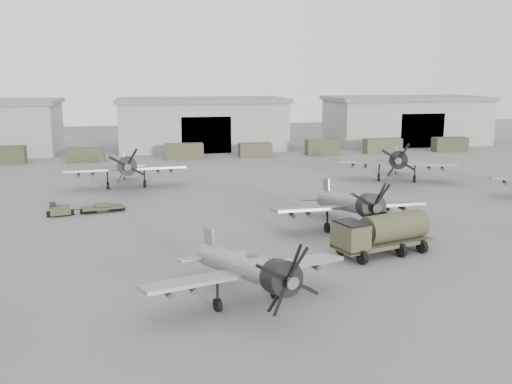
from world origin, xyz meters
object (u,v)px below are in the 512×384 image
Objects in this scene: aircraft_mid_2 at (351,204)px; aircraft_far_1 at (397,161)px; aircraft_near_1 at (248,268)px; aircraft_far_0 at (126,167)px; fuel_tanker at (382,231)px; tug_trailer at (77,209)px.

aircraft_far_1 is (13.29, 19.85, 0.17)m from aircraft_mid_2.
aircraft_far_0 is (-7.61, 35.68, 0.27)m from aircraft_near_1.
aircraft_far_1 reaches higher than aircraft_far_0.
fuel_tanker is (11.21, 7.41, -0.53)m from aircraft_near_1.
aircraft_far_0 is at bearing -160.07° from aircraft_far_1.
aircraft_far_1 is 2.02× the size of tug_trailer.
aircraft_near_1 is at bearing -162.87° from fuel_tanker.
aircraft_far_1 is (32.00, -2.19, 0.05)m from aircraft_far_0.
aircraft_far_1 is at bearing 37.12° from aircraft_near_1.
aircraft_far_0 is at bearing 85.23° from aircraft_near_1.
aircraft_far_1 reaches higher than fuel_tanker.
tug_trailer is (-36.26, -9.49, -2.03)m from aircraft_far_1.
aircraft_far_1 reaches higher than tug_trailer.
aircraft_near_1 reaches higher than tug_trailer.
aircraft_far_0 is 1.71× the size of fuel_tanker.
fuel_tanker is 1.19× the size of tug_trailer.
aircraft_far_0 is at bearing 107.30° from fuel_tanker.
aircraft_mid_2 is at bearing 74.65° from fuel_tanker.
aircraft_near_1 is at bearing -102.21° from aircraft_far_1.
aircraft_near_1 reaches higher than fuel_tanker.
aircraft_far_1 is (24.38, 33.49, 0.32)m from aircraft_near_1.
aircraft_near_1 is 1.80× the size of tug_trailer.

